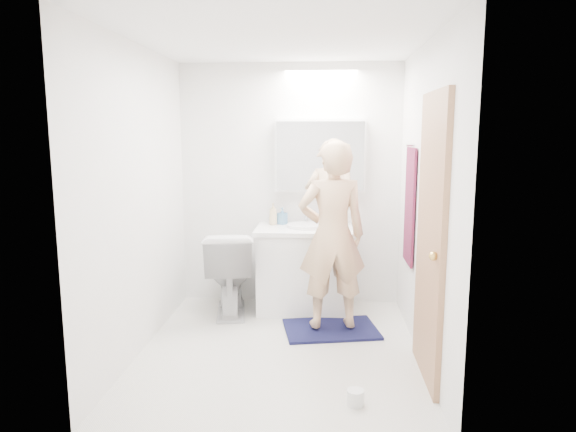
# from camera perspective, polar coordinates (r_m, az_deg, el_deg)

# --- Properties ---
(floor) EXTENTS (2.50, 2.50, 0.00)m
(floor) POSITION_cam_1_polar(r_m,az_deg,el_deg) (4.25, -0.94, -14.65)
(floor) COLOR silver
(floor) RESTS_ON ground
(ceiling) EXTENTS (2.50, 2.50, 0.00)m
(ceiling) POSITION_cam_1_polar(r_m,az_deg,el_deg) (3.95, -1.04, 19.12)
(ceiling) COLOR white
(ceiling) RESTS_ON floor
(wall_back) EXTENTS (2.50, 0.00, 2.50)m
(wall_back) POSITION_cam_1_polar(r_m,az_deg,el_deg) (5.16, 0.23, 3.44)
(wall_back) COLOR white
(wall_back) RESTS_ON floor
(wall_front) EXTENTS (2.50, 0.00, 2.50)m
(wall_front) POSITION_cam_1_polar(r_m,az_deg,el_deg) (2.70, -3.32, -1.97)
(wall_front) COLOR white
(wall_front) RESTS_ON floor
(wall_left) EXTENTS (0.00, 2.50, 2.50)m
(wall_left) POSITION_cam_1_polar(r_m,az_deg,el_deg) (4.17, -16.24, 1.66)
(wall_left) COLOR white
(wall_left) RESTS_ON floor
(wall_right) EXTENTS (0.00, 2.50, 2.50)m
(wall_right) POSITION_cam_1_polar(r_m,az_deg,el_deg) (3.98, 14.99, 1.38)
(wall_right) COLOR white
(wall_right) RESTS_ON floor
(vanity_cabinet) EXTENTS (0.90, 0.55, 0.78)m
(vanity_cabinet) POSITION_cam_1_polar(r_m,az_deg,el_deg) (5.02, 1.92, -6.14)
(vanity_cabinet) COLOR white
(vanity_cabinet) RESTS_ON floor
(countertop) EXTENTS (0.95, 0.58, 0.04)m
(countertop) POSITION_cam_1_polar(r_m,az_deg,el_deg) (4.93, 1.94, -1.55)
(countertop) COLOR white
(countertop) RESTS_ON vanity_cabinet
(sink_basin) EXTENTS (0.36, 0.36, 0.03)m
(sink_basin) POSITION_cam_1_polar(r_m,az_deg,el_deg) (4.95, 1.96, -1.08)
(sink_basin) COLOR silver
(sink_basin) RESTS_ON countertop
(faucet) EXTENTS (0.02, 0.02, 0.16)m
(faucet) POSITION_cam_1_polar(r_m,az_deg,el_deg) (5.13, 2.04, 0.01)
(faucet) COLOR #B3B4B8
(faucet) RESTS_ON countertop
(medicine_cabinet) EXTENTS (0.88, 0.14, 0.70)m
(medicine_cabinet) POSITION_cam_1_polar(r_m,az_deg,el_deg) (5.05, 3.60, 6.71)
(medicine_cabinet) COLOR white
(medicine_cabinet) RESTS_ON wall_back
(mirror_panel) EXTENTS (0.84, 0.01, 0.66)m
(mirror_panel) POSITION_cam_1_polar(r_m,az_deg,el_deg) (4.98, 3.59, 6.67)
(mirror_panel) COLOR silver
(mirror_panel) RESTS_ON medicine_cabinet
(toilet) EXTENTS (0.57, 0.86, 0.81)m
(toilet) POSITION_cam_1_polar(r_m,az_deg,el_deg) (4.99, -6.53, -6.12)
(toilet) COLOR silver
(toilet) RESTS_ON floor
(bath_rug) EXTENTS (0.89, 0.69, 0.02)m
(bath_rug) POSITION_cam_1_polar(r_m,az_deg,el_deg) (4.64, 4.78, -12.42)
(bath_rug) COLOR #13163C
(bath_rug) RESTS_ON floor
(person) EXTENTS (0.65, 0.49, 1.61)m
(person) POSITION_cam_1_polar(r_m,az_deg,el_deg) (4.40, 4.93, -2.18)
(person) COLOR #D9AD82
(person) RESTS_ON bath_rug
(door) EXTENTS (0.04, 0.80, 2.00)m
(door) POSITION_cam_1_polar(r_m,az_deg,el_deg) (3.67, 15.57, -2.46)
(door) COLOR tan
(door) RESTS_ON wall_right
(door_knob) EXTENTS (0.06, 0.06, 0.06)m
(door_knob) POSITION_cam_1_polar(r_m,az_deg,el_deg) (3.39, 15.87, -4.32)
(door_knob) COLOR gold
(door_knob) RESTS_ON door
(towel) EXTENTS (0.02, 0.42, 1.00)m
(towel) POSITION_cam_1_polar(r_m,az_deg,el_deg) (4.53, 13.37, 1.09)
(towel) COLOR #121034
(towel) RESTS_ON wall_right
(towel_hook) EXTENTS (0.07, 0.02, 0.02)m
(towel_hook) POSITION_cam_1_polar(r_m,az_deg,el_deg) (4.48, 13.45, 7.68)
(towel_hook) COLOR silver
(towel_hook) RESTS_ON wall_right
(soap_bottle_a) EXTENTS (0.09, 0.09, 0.22)m
(soap_bottle_a) POSITION_cam_1_polar(r_m,az_deg,el_deg) (5.08, -1.67, 0.24)
(soap_bottle_a) COLOR tan
(soap_bottle_a) RESTS_ON countertop
(soap_bottle_b) EXTENTS (0.11, 0.11, 0.17)m
(soap_bottle_b) POSITION_cam_1_polar(r_m,az_deg,el_deg) (5.10, -0.63, 0.02)
(soap_bottle_b) COLOR #5285B0
(soap_bottle_b) RESTS_ON countertop
(toothbrush_cup) EXTENTS (0.11, 0.11, 0.08)m
(toothbrush_cup) POSITION_cam_1_polar(r_m,az_deg,el_deg) (5.07, 3.96, -0.55)
(toothbrush_cup) COLOR #383EAA
(toothbrush_cup) RESTS_ON countertop
(toilet_paper_roll) EXTENTS (0.11, 0.11, 0.10)m
(toilet_paper_roll) POSITION_cam_1_polar(r_m,az_deg,el_deg) (3.50, 7.50, -19.37)
(toilet_paper_roll) COLOR white
(toilet_paper_roll) RESTS_ON floor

